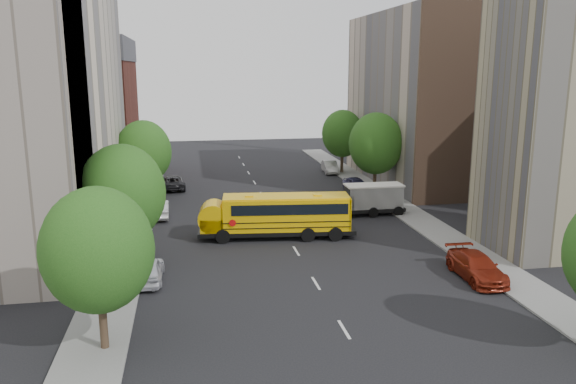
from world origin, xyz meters
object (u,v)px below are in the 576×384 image
object	(u,v)px
street_tree_1	(122,193)
parked_car_0	(148,270)
street_tree_4	(376,144)
parked_car_3	(476,267)
parked_car_4	(356,185)
safari_truck	(369,199)
street_tree_5	(342,134)
street_tree_0	(98,250)
parked_car_5	(330,167)
parked_car_1	(159,209)
parked_car_2	(172,182)
school_bus	(275,214)
street_tree_2	(144,152)

from	to	relation	value
street_tree_1	parked_car_0	xyz separation A→B (m)	(1.40, -1.96, -4.23)
street_tree_4	parked_car_3	distance (m)	23.38
parked_car_4	street_tree_4	bearing A→B (deg)	-45.41
street_tree_4	parked_car_3	size ratio (longest dim) A/B	1.58
street_tree_4	safari_truck	distance (m)	8.83
street_tree_5	parked_car_4	world-z (taller)	street_tree_5
street_tree_0	street_tree_5	distance (m)	45.65
street_tree_0	parked_car_4	distance (m)	35.99
street_tree_4	parked_car_5	distance (m)	13.05
street_tree_4	street_tree_5	xyz separation A→B (m)	(-0.00, 12.00, -0.37)
parked_car_1	parked_car_2	xyz separation A→B (m)	(0.80, 11.32, -0.00)
street_tree_4	school_bus	world-z (taller)	street_tree_4
parked_car_5	street_tree_4	bearing A→B (deg)	-78.94
street_tree_0	school_bus	bearing A→B (deg)	56.84
street_tree_0	parked_car_5	size ratio (longest dim) A/B	1.70
street_tree_4	parked_car_4	size ratio (longest dim) A/B	1.85
parked_car_4	parked_car_3	bearing A→B (deg)	-93.74
street_tree_4	parked_car_4	world-z (taller)	street_tree_4
street_tree_2	parked_car_1	xyz separation A→B (m)	(1.40, -5.17, -4.10)
street_tree_1	parked_car_3	size ratio (longest dim) A/B	1.54
street_tree_2	parked_car_4	size ratio (longest dim) A/B	1.76
street_tree_1	parked_car_3	bearing A→B (deg)	-13.50
parked_car_1	parked_car_2	size ratio (longest dim) A/B	0.85
parked_car_0	parked_car_1	distance (m)	14.79
street_tree_1	safari_truck	distance (m)	21.99
street_tree_1	street_tree_5	xyz separation A→B (m)	(22.00, 30.00, -0.25)
street_tree_0	street_tree_2	world-z (taller)	street_tree_2
street_tree_0	street_tree_1	bearing A→B (deg)	90.00
parked_car_0	parked_car_4	size ratio (longest dim) A/B	0.97
safari_truck	parked_car_4	xyz separation A→B (m)	(1.58, 8.73, -0.63)
school_bus	parked_car_1	bearing A→B (deg)	145.69
street_tree_0	safari_truck	xyz separation A→B (m)	(18.94, 20.59, -3.26)
parked_car_1	parked_car_3	xyz separation A→B (m)	(19.13, -17.76, 0.02)
street_tree_1	parked_car_1	world-z (taller)	street_tree_1
street_tree_4	parked_car_3	bearing A→B (deg)	-93.66
street_tree_4	parked_car_0	xyz separation A→B (m)	(-20.60, -19.96, -4.35)
street_tree_1	street_tree_0	bearing A→B (deg)	-90.00
parked_car_1	parked_car_4	size ratio (longest dim) A/B	1.00
parked_car_4	parked_car_2	bearing A→B (deg)	161.46
street_tree_1	school_bus	bearing A→B (deg)	28.35
parked_car_1	parked_car_5	bearing A→B (deg)	-139.09
parked_car_5	parked_car_4	bearing A→B (deg)	-85.87
street_tree_1	street_tree_2	size ratio (longest dim) A/B	1.03
parked_car_0	street_tree_2	bearing A→B (deg)	-84.92
street_tree_2	parked_car_3	distance (m)	31.05
parked_car_0	parked_car_2	bearing A→B (deg)	-90.69
safari_truck	parked_car_0	bearing A→B (deg)	-143.89
parked_car_4	street_tree_0	bearing A→B (deg)	-128.76
school_bus	parked_car_4	world-z (taller)	school_bus
street_tree_2	parked_car_3	xyz separation A→B (m)	(20.53, -22.93, -4.08)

